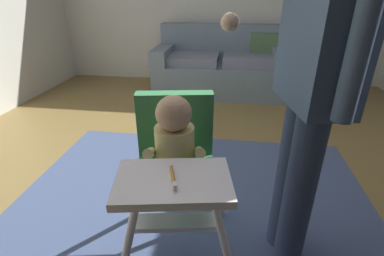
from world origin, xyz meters
The scene contains 7 objects.
ground centered at (0.00, 0.00, -0.05)m, with size 6.28×6.66×0.10m, color olive.
area_rug centered at (0.01, -0.56, 0.00)m, with size 2.36×2.26×0.01m, color #44547A.
couch centered at (0.07, 2.04, 0.33)m, with size 1.73×0.86×0.86m.
high_chair centered at (-0.01, -0.77, 0.61)m, with size 0.70×0.80×0.91m.
adult_standing centered at (0.54, -0.66, 0.93)m, with size 0.58×0.50×1.64m.
side_table centered at (1.35, 1.76, 0.38)m, with size 0.40×0.40×0.52m.
sippy_cup centered at (1.38, 1.76, 0.57)m, with size 0.07×0.07×0.10m, color green.
Camera 1 is at (0.21, -1.85, 1.28)m, focal length 26.93 mm.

